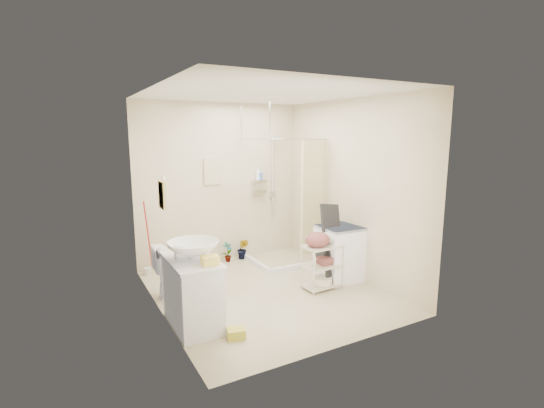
# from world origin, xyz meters

# --- Properties ---
(floor) EXTENTS (3.20, 3.20, 0.00)m
(floor) POSITION_xyz_m (0.00, 0.00, 0.00)
(floor) COLOR #C6BA94
(floor) RESTS_ON ground
(ceiling) EXTENTS (2.80, 3.20, 0.04)m
(ceiling) POSITION_xyz_m (0.00, 0.00, 2.60)
(ceiling) COLOR silver
(ceiling) RESTS_ON ground
(wall_back) EXTENTS (2.80, 0.04, 2.60)m
(wall_back) POSITION_xyz_m (0.00, 1.60, 1.30)
(wall_back) COLOR beige
(wall_back) RESTS_ON ground
(wall_front) EXTENTS (2.80, 0.04, 2.60)m
(wall_front) POSITION_xyz_m (0.00, -1.60, 1.30)
(wall_front) COLOR beige
(wall_front) RESTS_ON ground
(wall_left) EXTENTS (0.04, 3.20, 2.60)m
(wall_left) POSITION_xyz_m (-1.40, 0.00, 1.30)
(wall_left) COLOR beige
(wall_left) RESTS_ON ground
(wall_right) EXTENTS (0.04, 3.20, 2.60)m
(wall_right) POSITION_xyz_m (1.40, 0.00, 1.30)
(wall_right) COLOR beige
(wall_right) RESTS_ON ground
(vanity) EXTENTS (0.49, 0.87, 0.77)m
(vanity) POSITION_xyz_m (-1.16, -0.44, 0.38)
(vanity) COLOR silver
(vanity) RESTS_ON ground
(sink) EXTENTS (0.56, 0.56, 0.19)m
(sink) POSITION_xyz_m (-1.13, -0.44, 0.86)
(sink) COLOR white
(sink) RESTS_ON vanity
(counter_basket) EXTENTS (0.17, 0.14, 0.10)m
(counter_basket) POSITION_xyz_m (-1.05, -0.73, 0.81)
(counter_basket) COLOR #F7DC53
(counter_basket) RESTS_ON vanity
(floor_basket) EXTENTS (0.31, 0.26, 0.14)m
(floor_basket) POSITION_xyz_m (-0.86, -0.94, 0.07)
(floor_basket) COLOR gold
(floor_basket) RESTS_ON ground
(toilet) EXTENTS (0.69, 0.41, 0.69)m
(toilet) POSITION_xyz_m (-1.04, 0.44, 0.34)
(toilet) COLOR silver
(toilet) RESTS_ON ground
(mop) EXTENTS (0.12, 0.12, 1.14)m
(mop) POSITION_xyz_m (-1.28, 1.43, 0.57)
(mop) COLOR #B3261F
(mop) RESTS_ON ground
(potted_plant_a) EXTENTS (0.21, 0.19, 0.34)m
(potted_plant_a) POSITION_xyz_m (0.02, 1.41, 0.17)
(potted_plant_a) COLOR #994B2E
(potted_plant_a) RESTS_ON ground
(potted_plant_b) EXTENTS (0.25, 0.24, 0.35)m
(potted_plant_b) POSITION_xyz_m (0.31, 1.43, 0.18)
(potted_plant_b) COLOR brown
(potted_plant_b) RESTS_ON ground
(hanging_towel) EXTENTS (0.28, 0.03, 0.42)m
(hanging_towel) POSITION_xyz_m (-0.15, 1.58, 1.50)
(hanging_towel) COLOR beige
(hanging_towel) RESTS_ON wall_back
(towel_ring) EXTENTS (0.04, 0.22, 0.34)m
(towel_ring) POSITION_xyz_m (-1.38, -0.20, 1.47)
(towel_ring) COLOR #E0CC7D
(towel_ring) RESTS_ON wall_left
(tp_holder) EXTENTS (0.08, 0.12, 0.14)m
(tp_holder) POSITION_xyz_m (-1.36, 0.05, 0.72)
(tp_holder) COLOR silver
(tp_holder) RESTS_ON wall_left
(shower) EXTENTS (1.10, 1.10, 2.10)m
(shower) POSITION_xyz_m (0.85, 1.05, 1.05)
(shower) COLOR silver
(shower) RESTS_ON ground
(shampoo_bottle_a) EXTENTS (0.10, 0.10, 0.24)m
(shampoo_bottle_a) POSITION_xyz_m (0.66, 1.53, 1.44)
(shampoo_bottle_a) COLOR white
(shampoo_bottle_a) RESTS_ON shower
(shampoo_bottle_b) EXTENTS (0.10, 0.10, 0.17)m
(shampoo_bottle_b) POSITION_xyz_m (0.69, 1.52, 1.41)
(shampoo_bottle_b) COLOR #3B55A2
(shampoo_bottle_b) RESTS_ON shower
(washing_machine) EXTENTS (0.56, 0.58, 0.79)m
(washing_machine) POSITION_xyz_m (1.14, -0.10, 0.40)
(washing_machine) COLOR white
(washing_machine) RESTS_ON ground
(laundry_rack) EXTENTS (0.54, 0.33, 0.73)m
(laundry_rack) POSITION_xyz_m (0.73, -0.26, 0.37)
(laundry_rack) COLOR beige
(laundry_rack) RESTS_ON ground
(ironing_board) EXTENTS (0.34, 0.12, 1.16)m
(ironing_board) POSITION_xyz_m (0.98, -0.15, 0.58)
(ironing_board) COLOR black
(ironing_board) RESTS_ON ground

